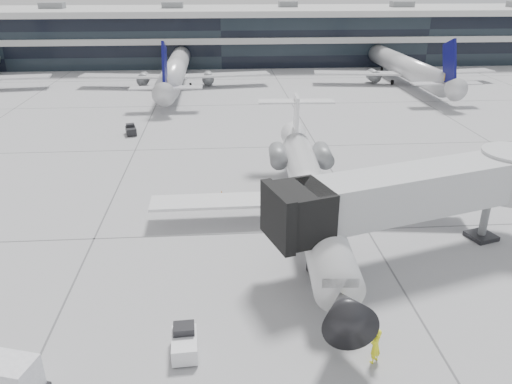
{
  "coord_description": "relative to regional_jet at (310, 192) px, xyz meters",
  "views": [
    {
      "loc": [
        -0.71,
        -32.35,
        17.34
      ],
      "look_at": [
        1.82,
        1.61,
        2.6
      ],
      "focal_mm": 35.0,
      "sensor_mm": 36.0,
      "label": 1
    }
  ],
  "objects": [
    {
      "name": "terminal",
      "position": [
        -5.95,
        80.16,
        2.61
      ],
      "size": [
        170.0,
        22.0,
        10.0
      ],
      "primitive_type": "cube",
      "color": "black",
      "rests_on": "ground"
    },
    {
      "name": "jet_bridge",
      "position": [
        6.66,
        -5.42,
        2.27
      ],
      "size": [
        19.59,
        9.13,
        6.4
      ],
      "rotation": [
        0.0,
        0.0,
        0.3
      ],
      "color": "#BBBFC1",
      "rests_on": "ground"
    },
    {
      "name": "traffic_cone",
      "position": [
        -6.7,
        4.9,
        -2.12
      ],
      "size": [
        0.42,
        0.42,
        0.58
      ],
      "rotation": [
        0.0,
        0.0,
        -0.08
      ],
      "color": "orange",
      "rests_on": "ground"
    },
    {
      "name": "ramp_worker",
      "position": [
        0.52,
        -15.55,
        -1.43
      ],
      "size": [
        0.83,
        0.81,
        1.93
      ],
      "primitive_type": "imported",
      "rotation": [
        0.0,
        0.0,
        3.85
      ],
      "color": "#FCFF1A",
      "rests_on": "ground"
    },
    {
      "name": "bg_jet_center",
      "position": [
        -13.95,
        53.16,
        -2.39
      ],
      "size": [
        32.0,
        40.0,
        9.6
      ],
      "primitive_type": null,
      "color": "silver",
      "rests_on": "ground"
    },
    {
      "name": "far_tug",
      "position": [
        -17.27,
        24.13,
        -1.85
      ],
      "size": [
        1.59,
        2.15,
        1.22
      ],
      "rotation": [
        0.0,
        0.0,
        0.26
      ],
      "color": "black",
      "rests_on": "ground"
    },
    {
      "name": "baggage_tug",
      "position": [
        -8.74,
        -14.22,
        -1.79
      ],
      "size": [
        1.37,
        2.19,
        1.35
      ],
      "rotation": [
        0.0,
        0.0,
        0.06
      ],
      "color": "white",
      "rests_on": "ground"
    },
    {
      "name": "ground",
      "position": [
        -5.95,
        -1.84,
        -2.39
      ],
      "size": [
        220.0,
        220.0,
        0.0
      ],
      "primitive_type": "plane",
      "color": "#9B9B9D",
      "rests_on": "ground"
    },
    {
      "name": "regional_jet",
      "position": [
        0.0,
        0.0,
        0.0
      ],
      "size": [
        24.34,
        30.37,
        7.01
      ],
      "rotation": [
        0.0,
        0.0,
        -0.06
      ],
      "color": "white",
      "rests_on": "ground"
    },
    {
      "name": "cargo_uld",
      "position": [
        -16.11,
        -16.6,
        -1.41
      ],
      "size": [
        2.82,
        2.4,
        1.97
      ],
      "rotation": [
        0.0,
        0.0,
        -0.29
      ],
      "color": "black",
      "rests_on": "ground"
    },
    {
      "name": "bg_jet_right",
      "position": [
        26.05,
        53.16,
        -2.39
      ],
      "size": [
        32.0,
        40.0,
        9.6
      ],
      "primitive_type": null,
      "color": "silver",
      "rests_on": "ground"
    }
  ]
}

